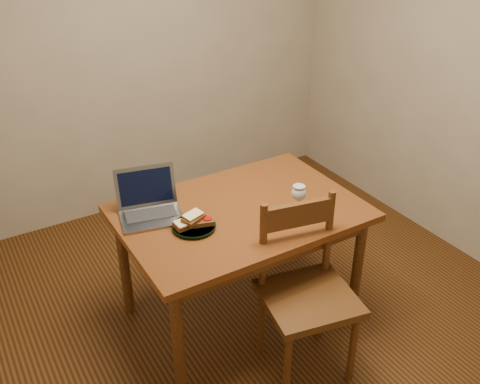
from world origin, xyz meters
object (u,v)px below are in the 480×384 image
table (240,223)px  laptop (149,203)px  milk_glass (298,198)px  chair (307,286)px  plate (194,227)px

table → laptop: 0.51m
laptop → milk_glass: bearing=-16.9°
table → chair: bearing=-79.8°
chair → plate: (-0.39, 0.47, 0.22)m
table → chair: size_ratio=2.47×
table → milk_glass: 0.35m
table → plate: bearing=-172.7°
table → chair: chair is taller
plate → table: bearing=7.3°
laptop → table: bearing=-14.6°
table → plate: size_ratio=5.71×
milk_glass → plate: bearing=166.6°
table → chair: 0.53m
chair → milk_glass: bearing=73.6°
chair → plate: size_ratio=2.32×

